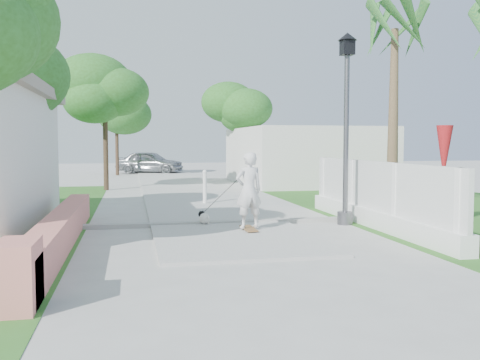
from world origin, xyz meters
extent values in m
plane|color=#B7B7B2|center=(0.00, 0.00, 0.00)|extent=(90.00, 90.00, 0.00)
cube|color=#B7B7B2|center=(0.00, 20.00, 0.03)|extent=(3.20, 36.00, 0.06)
cube|color=#999993|center=(0.00, 6.00, 0.05)|extent=(6.50, 0.25, 0.10)
cube|color=#316A21|center=(7.00, 8.00, 0.01)|extent=(8.00, 20.00, 0.01)
cube|color=#D2786C|center=(-3.30, 4.00, 0.30)|extent=(0.45, 8.00, 0.60)
cube|color=#D2786C|center=(-3.30, 0.20, 0.40)|extent=(0.45, 0.80, 0.80)
cube|color=white|center=(3.40, 5.00, 0.20)|extent=(0.35, 7.00, 0.40)
cube|color=white|center=(3.40, 5.00, 0.95)|extent=(0.10, 7.00, 1.10)
cube|color=white|center=(3.40, 1.80, 0.75)|extent=(0.14, 0.14, 1.50)
cube|color=white|center=(3.40, 4.00, 0.75)|extent=(0.14, 0.14, 1.50)
cube|color=white|center=(3.40, 6.20, 0.75)|extent=(0.14, 0.14, 1.50)
cube|color=white|center=(3.40, 8.20, 0.75)|extent=(0.14, 0.14, 1.50)
cube|color=silver|center=(6.00, 18.00, 1.30)|extent=(6.00, 8.00, 2.60)
cylinder|color=#59595E|center=(2.90, 5.50, 0.15)|extent=(0.36, 0.36, 0.30)
cylinder|color=#59595E|center=(2.90, 5.50, 2.00)|extent=(0.12, 0.12, 4.00)
cube|color=black|center=(2.90, 5.50, 4.10)|extent=(0.28, 0.28, 0.35)
cone|color=black|center=(2.90, 5.50, 4.35)|extent=(0.44, 0.44, 0.18)
cylinder|color=white|center=(0.20, 10.00, 0.50)|extent=(0.12, 0.12, 1.00)
sphere|color=white|center=(0.20, 10.00, 1.02)|extent=(0.14, 0.14, 0.14)
cylinder|color=#59595E|center=(4.80, 4.50, 1.00)|extent=(0.04, 0.04, 2.00)
cone|color=red|center=(4.80, 4.50, 1.70)|extent=(0.36, 0.36, 1.20)
cylinder|color=#4C3826|center=(-3.00, 16.00, 1.92)|extent=(0.20, 0.20, 3.85)
ellipsoid|color=#2A5919|center=(-3.00, 16.00, 3.58)|extent=(3.40, 3.40, 2.55)
ellipsoid|color=#2A5919|center=(-2.80, 15.80, 3.92)|extent=(2.89, 2.89, 2.18)
ellipsoid|color=#2A5919|center=(-3.20, 16.20, 4.28)|extent=(2.55, 2.55, 1.90)
cylinder|color=#4C3826|center=(3.20, 20.00, 1.75)|extent=(0.20, 0.20, 3.50)
ellipsoid|color=#2A5919|center=(3.20, 20.00, 3.25)|extent=(3.00, 3.00, 2.25)
ellipsoid|color=#2A5919|center=(3.40, 19.80, 3.60)|extent=(2.55, 2.55, 1.92)
ellipsoid|color=#2A5919|center=(3.00, 20.20, 3.95)|extent=(2.25, 2.25, 1.68)
cylinder|color=#4C3826|center=(-2.80, 26.00, 1.92)|extent=(0.20, 0.20, 3.85)
ellipsoid|color=#2A5919|center=(-2.80, 26.00, 3.58)|extent=(3.20, 3.20, 2.40)
ellipsoid|color=#2A5919|center=(-2.60, 25.80, 3.92)|extent=(2.72, 2.72, 2.05)
ellipsoid|color=#2A5919|center=(-3.00, 26.20, 4.28)|extent=(2.40, 2.40, 1.79)
cone|color=brown|center=(4.60, 6.50, 2.40)|extent=(0.32, 0.32, 4.80)
cube|color=olive|center=(0.43, 4.83, 0.09)|extent=(0.38, 0.87, 0.02)
imported|color=silver|center=(0.43, 4.83, 0.91)|extent=(0.65, 0.48, 1.62)
cylinder|color=gray|center=(0.36, 4.53, 0.03)|extent=(0.03, 0.06, 0.06)
cylinder|color=gray|center=(0.51, 4.53, 0.03)|extent=(0.03, 0.06, 0.06)
cylinder|color=gray|center=(0.36, 5.13, 0.03)|extent=(0.03, 0.06, 0.06)
cylinder|color=gray|center=(0.51, 5.13, 0.03)|extent=(0.03, 0.06, 0.06)
ellipsoid|color=white|center=(-0.37, 5.87, 0.18)|extent=(0.32, 0.43, 0.24)
sphere|color=black|center=(-0.42, 6.05, 0.26)|extent=(0.16, 0.16, 0.16)
sphere|color=white|center=(-0.44, 6.12, 0.24)|extent=(0.07, 0.07, 0.07)
cone|color=black|center=(-0.45, 6.04, 0.33)|extent=(0.05, 0.05, 0.05)
cone|color=black|center=(-0.38, 6.06, 0.33)|extent=(0.05, 0.05, 0.05)
cylinder|color=white|center=(-0.45, 5.95, 0.05)|extent=(0.03, 0.03, 0.11)
cylinder|color=white|center=(-0.34, 5.97, 0.05)|extent=(0.03, 0.03, 0.11)
cylinder|color=white|center=(-0.40, 5.77, 0.05)|extent=(0.03, 0.03, 0.11)
cylinder|color=white|center=(-0.30, 5.80, 0.05)|extent=(0.03, 0.03, 0.11)
cylinder|color=white|center=(-0.33, 5.70, 0.25)|extent=(0.04, 0.10, 0.09)
imported|color=#A2A6AA|center=(-0.85, 27.63, 0.70)|extent=(4.46, 3.16, 1.41)
camera|label=1|loc=(-2.01, -6.20, 1.92)|focal=40.00mm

